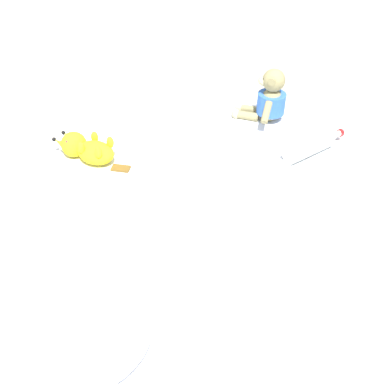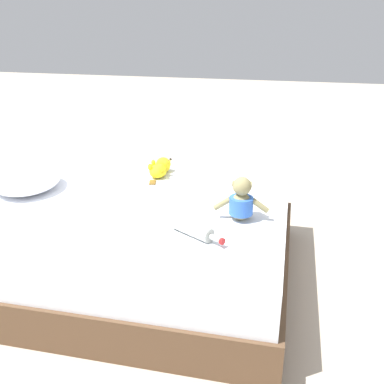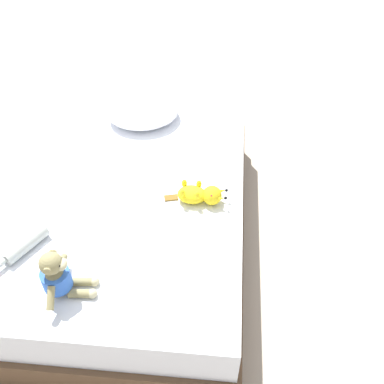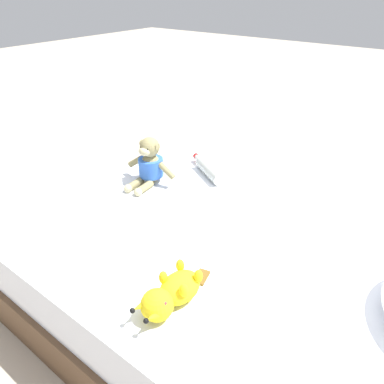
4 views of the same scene
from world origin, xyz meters
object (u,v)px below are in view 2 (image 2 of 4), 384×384
plush_monkey (241,202)px  plush_yellow_creature (160,168)px  pillow (27,180)px  glass_bottle (193,229)px  bed (125,239)px

plush_monkey → plush_yellow_creature: plush_monkey is taller
plush_yellow_creature → pillow: bearing=120.5°
glass_bottle → pillow: bearing=71.7°
plush_yellow_creature → glass_bottle: (-0.78, -0.39, -0.01)m
plush_monkey → glass_bottle: plush_monkey is taller
pillow → glass_bottle: bearing=-108.3°
bed → plush_monkey: size_ratio=6.49×
bed → pillow: pillow is taller
bed → glass_bottle: size_ratio=6.50×
plush_yellow_creature → glass_bottle: plush_yellow_creature is taller
bed → plush_yellow_creature: size_ratio=5.65×
pillow → plush_monkey: plush_monkey is taller
pillow → plush_monkey: (-0.13, -1.30, 0.04)m
plush_monkey → plush_yellow_creature: size_ratio=0.87×
bed → plush_monkey: 0.75m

